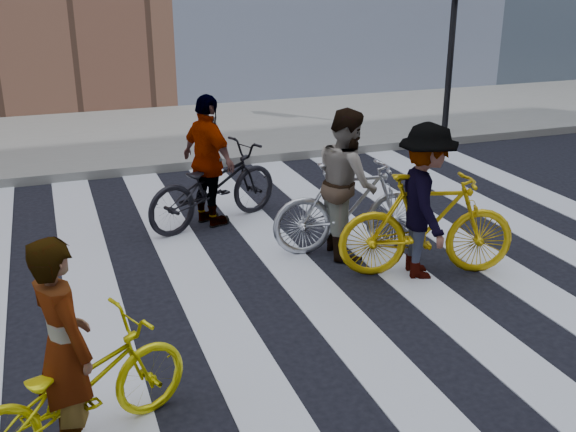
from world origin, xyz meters
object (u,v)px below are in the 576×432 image
traffic_signal (456,21)px  rider_rear (209,161)px  bike_dark_rear (213,186)px  bike_yellow_left (77,389)px  rider_right (425,202)px  bike_yellow_right (427,225)px  rider_left (64,347)px  rider_mid (347,182)px  bike_silver_mid (350,207)px

traffic_signal → rider_rear: traffic_signal is taller
bike_dark_rear → bike_yellow_left: bearing=131.6°
rider_right → traffic_signal: bearing=-19.0°
bike_yellow_right → bike_dark_rear: bearing=53.5°
rider_right → bike_yellow_left: bearing=130.2°
rider_left → rider_right: bearing=-89.1°
traffic_signal → rider_mid: size_ratio=1.92×
bike_yellow_right → bike_dark_rear: bike_yellow_right is taller
traffic_signal → rider_right: (-3.69, -5.26, -1.43)m
rider_mid → rider_right: 1.02m
traffic_signal → bike_dark_rear: size_ratio=1.66×
rider_mid → rider_rear: 1.94m
bike_silver_mid → bike_yellow_right: (0.51, -0.88, 0.02)m
traffic_signal → rider_rear: size_ratio=1.93×
traffic_signal → bike_dark_rear: traffic_signal is taller
rider_mid → rider_rear: (-1.28, 1.46, -0.00)m
bike_yellow_left → bike_dark_rear: bike_dark_rear is taller
bike_silver_mid → rider_left: rider_left is taller
rider_right → rider_rear: size_ratio=0.99×
bike_yellow_left → traffic_signal: bearing=-69.9°
rider_rear → rider_left: bearing=131.6°
bike_silver_mid → bike_yellow_right: bike_yellow_right is taller
bike_yellow_left → rider_left: bearing=67.0°
bike_dark_rear → rider_rear: rider_rear is taller
rider_right → bike_dark_rear: bearing=52.7°
bike_yellow_left → rider_mid: bearing=-74.5°
bike_dark_rear → rider_right: (1.74, -2.34, 0.33)m
rider_rear → rider_right: bearing=-164.7°
bike_silver_mid → rider_rear: rider_rear is taller
traffic_signal → bike_yellow_left: size_ratio=1.95×
bike_yellow_right → rider_left: (-3.82, -1.67, 0.22)m
bike_silver_mid → bike_yellow_right: bearing=-142.3°
rider_left → rider_mid: 4.14m
traffic_signal → rider_mid: traffic_signal is taller
rider_rear → bike_silver_mid: bearing=-159.6°
bike_yellow_left → rider_left: 0.35m
bike_yellow_left → bike_silver_mid: size_ratio=0.92×
traffic_signal → bike_yellow_right: (-3.64, -5.26, -1.70)m
bike_yellow_left → rider_right: 4.10m
bike_silver_mid → rider_right: size_ratio=1.09×
bike_yellow_right → rider_mid: bearing=48.4°
rider_mid → bike_silver_mid: bearing=-82.3°
bike_yellow_right → rider_right: size_ratio=1.14×
bike_yellow_left → rider_mid: size_ratio=0.99×
bike_yellow_right → rider_rear: rider_rear is taller
traffic_signal → bike_silver_mid: traffic_signal is taller
bike_yellow_right → traffic_signal: bearing=-18.6°
rider_right → rider_mid: bearing=46.0°
bike_dark_rear → bike_yellow_right: bearing=-164.7°
bike_yellow_left → rider_left: rider_left is taller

